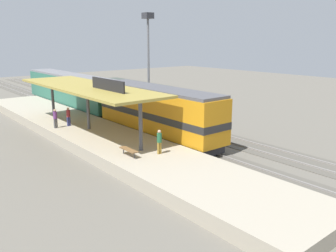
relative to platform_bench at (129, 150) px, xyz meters
The scene contains 13 objects.
ground_plane 11.79m from the platform_bench, 46.92° to the left, with size 120.00×120.00×0.00m, color #666056.
track_near 10.53m from the platform_bench, 54.96° to the left, with size 3.20×110.00×0.16m.
track_far 13.69m from the platform_bench, 38.91° to the left, with size 3.20×110.00×0.16m.
platform 8.72m from the platform_bench, 80.71° to the left, with size 6.00×44.00×0.90m, color #A89E89.
station_canopy 9.15m from the platform_bench, 80.61° to the left, with size 5.20×18.00×4.70m.
platform_bench is the anchor object (origin of this frame).
locomotive 7.67m from the platform_bench, 37.81° to the left, with size 2.93×14.43×4.44m.
passenger_carriage_single 23.46m from the platform_bench, 75.17° to the left, with size 2.90×20.00×4.24m.
freight_car 18.69m from the platform_bench, 55.43° to the left, with size 2.80×12.00×3.54m.
light_mast 22.65m from the platform_bench, 50.11° to the left, with size 1.10×1.10×11.70m.
person_waiting 10.73m from the platform_bench, 94.04° to the left, with size 0.34×0.34×1.71m.
person_walking 2.18m from the platform_bench, 26.00° to the right, with size 0.34×0.34×1.71m.
person_boarding 10.70m from the platform_bench, 87.50° to the left, with size 0.34×0.34×1.71m.
Camera 1 is at (-18.28, -27.76, 8.60)m, focal length 37.62 mm.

